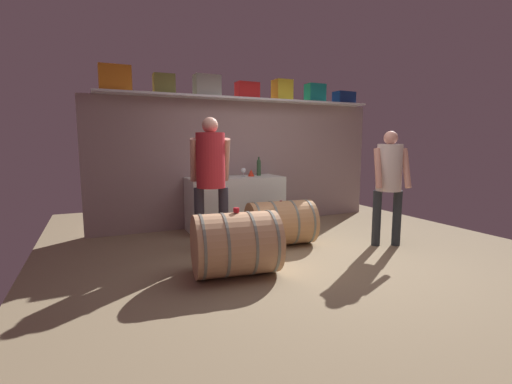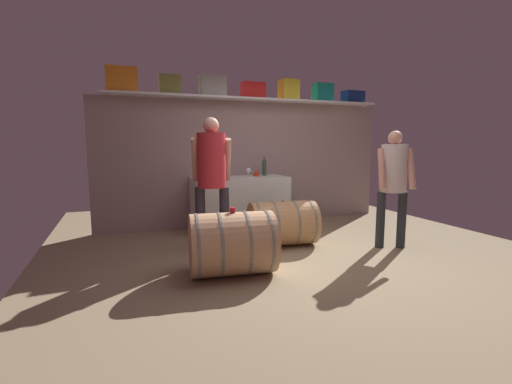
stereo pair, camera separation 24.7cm
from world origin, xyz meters
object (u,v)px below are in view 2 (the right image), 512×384
object	(u,v)px
toolcase_orange	(122,80)
visitor_tasting	(212,170)
winemaker_pouring	(393,177)
tasting_cup	(233,210)
toolcase_navy	(353,97)
toolcase_grey	(212,86)
red_funnel	(256,173)
wine_barrel_near	(232,243)
toolcase_teal	(323,93)
toolcase_red	(253,90)
wine_bottle_green	(264,167)
wine_glass	(249,171)
toolcase_yellow	(289,90)
work_cabinet	(240,203)
wine_barrel_far	(283,223)
toolcase_olive	(170,85)

from	to	relation	value
toolcase_orange	visitor_tasting	size ratio (longest dim) A/B	0.25
winemaker_pouring	tasting_cup	bearing A→B (deg)	27.50
toolcase_navy	winemaker_pouring	xyz separation A→B (m)	(-0.71, -1.93, -1.26)
toolcase_grey	red_funnel	world-z (taller)	toolcase_grey
wine_barrel_near	winemaker_pouring	world-z (taller)	winemaker_pouring
toolcase_orange	toolcase_teal	xyz separation A→B (m)	(3.29, 0.00, -0.02)
toolcase_red	wine_bottle_green	size ratio (longest dim) A/B	1.18
wine_barrel_near	visitor_tasting	bearing A→B (deg)	95.95
wine_glass	wine_barrel_near	xyz separation A→B (m)	(-0.88, -1.93, -0.60)
red_funnel	winemaker_pouring	size ratio (longest dim) A/B	0.07
toolcase_teal	winemaker_pouring	distance (m)	2.33
toolcase_yellow	work_cabinet	size ratio (longest dim) A/B	0.22
toolcase_orange	work_cabinet	xyz separation A→B (m)	(1.69, -0.22, -1.84)
work_cabinet	wine_barrel_near	size ratio (longest dim) A/B	1.60
toolcase_navy	visitor_tasting	bearing A→B (deg)	-160.29
wine_bottle_green	toolcase_grey	bearing A→B (deg)	170.43
work_cabinet	wine_barrel_near	xyz separation A→B (m)	(-0.72, -1.90, -0.09)
toolcase_orange	tasting_cup	bearing A→B (deg)	-65.37
toolcase_navy	wine_barrel_far	bearing A→B (deg)	-149.45
wine_glass	toolcase_red	bearing A→B (deg)	51.91
toolcase_orange	wine_glass	xyz separation A→B (m)	(1.85, -0.19, -1.33)
toolcase_navy	wine_barrel_near	bearing A→B (deg)	-147.23
toolcase_teal	winemaker_pouring	bearing A→B (deg)	-92.53
wine_bottle_green	tasting_cup	distance (m)	2.32
red_funnel	winemaker_pouring	world-z (taller)	winemaker_pouring
toolcase_teal	wine_barrel_near	size ratio (longest dim) A/B	0.35
toolcase_orange	toolcase_navy	xyz separation A→B (m)	(3.92, 0.00, -0.07)
toolcase_grey	wine_glass	bearing A→B (deg)	-20.68
work_cabinet	toolcase_navy	bearing A→B (deg)	5.74
toolcase_olive	tasting_cup	world-z (taller)	toolcase_olive
toolcase_red	winemaker_pouring	xyz separation A→B (m)	(1.22, -1.93, -1.28)
work_cabinet	tasting_cup	xyz separation A→B (m)	(-0.71, -1.90, 0.27)
toolcase_teal	winemaker_pouring	xyz separation A→B (m)	(-0.08, -1.93, -1.31)
toolcase_red	wine_barrel_far	world-z (taller)	toolcase_red
wine_glass	visitor_tasting	world-z (taller)	visitor_tasting
toolcase_teal	wine_glass	size ratio (longest dim) A/B	2.35
tasting_cup	toolcase_grey	bearing A→B (deg)	80.83
work_cabinet	wine_bottle_green	world-z (taller)	wine_bottle_green
toolcase_grey	toolcase_teal	world-z (taller)	toolcase_grey
toolcase_teal	toolcase_navy	size ratio (longest dim) A/B	0.87
wine_glass	wine_barrel_far	size ratio (longest dim) A/B	0.15
toolcase_grey	toolcase_red	bearing A→B (deg)	-0.50
work_cabinet	visitor_tasting	xyz separation A→B (m)	(-0.70, -1.00, 0.61)
red_funnel	wine_barrel_far	size ratio (longest dim) A/B	0.12
wine_glass	wine_bottle_green	bearing A→B (deg)	10.43
work_cabinet	winemaker_pouring	xyz separation A→B (m)	(1.52, -1.71, 0.52)
toolcase_navy	wine_barrel_near	xyz separation A→B (m)	(-2.95, -2.13, -1.86)
toolcase_grey	wine_bottle_green	distance (m)	1.51
toolcase_red	visitor_tasting	distance (m)	1.98
wine_glass	tasting_cup	bearing A→B (deg)	-114.14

